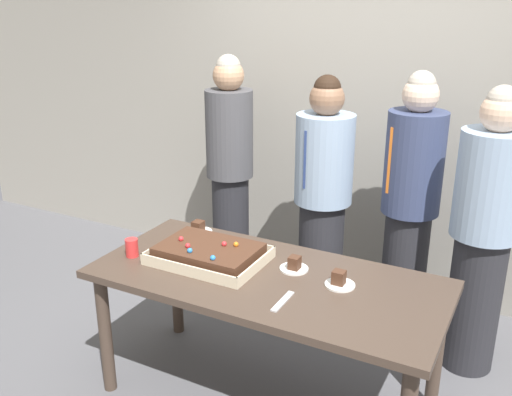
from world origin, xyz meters
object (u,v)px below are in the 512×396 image
object	(u,v)px
sheet_cake	(209,253)
drink_cup_nearest	(132,248)
person_far_right_suit	(484,232)
plated_slice_far_left	(199,229)
party_table	(267,292)
plated_slice_near_left	(339,281)
cake_server_utensil	(283,301)
plated_slice_near_right	(294,266)
person_green_shirt_behind	(410,204)
person_striped_tie_right	(323,199)
person_serving_front	(230,172)

from	to	relation	value
sheet_cake	drink_cup_nearest	world-z (taller)	sheet_cake
drink_cup_nearest	person_far_right_suit	world-z (taller)	person_far_right_suit
plated_slice_far_left	person_far_right_suit	size ratio (longest dim) A/B	0.09
party_table	plated_slice_near_left	bearing A→B (deg)	11.42
cake_server_utensil	person_far_right_suit	distance (m)	1.29
plated_slice_near_left	drink_cup_nearest	xyz separation A→B (m)	(-1.12, -0.21, 0.02)
plated_slice_near_left	plated_slice_near_right	world-z (taller)	plated_slice_near_left
person_green_shirt_behind	person_far_right_suit	size ratio (longest dim) A/B	1.02
plated_slice_near_right	person_far_right_suit	bearing A→B (deg)	41.17
plated_slice_near_left	drink_cup_nearest	size ratio (longest dim) A/B	1.50
plated_slice_near_left	plated_slice_far_left	distance (m)	1.00
drink_cup_nearest	cake_server_utensil	bearing A→B (deg)	-4.04
sheet_cake	person_far_right_suit	bearing A→B (deg)	33.18
plated_slice_near_left	person_far_right_suit	bearing A→B (deg)	54.05
plated_slice_far_left	party_table	bearing A→B (deg)	-26.59
person_striped_tie_right	person_far_right_suit	world-z (taller)	person_far_right_suit
plated_slice_far_left	person_serving_front	bearing A→B (deg)	106.38
drink_cup_nearest	sheet_cake	bearing A→B (deg)	20.17
person_far_right_suit	person_striped_tie_right	bearing A→B (deg)	-40.15
sheet_cake	person_serving_front	distance (m)	1.16
cake_server_utensil	person_serving_front	xyz separation A→B (m)	(-1.02, 1.26, 0.15)
plated_slice_near_right	person_serving_front	distance (m)	1.32
party_table	plated_slice_far_left	world-z (taller)	plated_slice_far_left
sheet_cake	person_far_right_suit	world-z (taller)	person_far_right_suit
person_green_shirt_behind	person_serving_front	bearing A→B (deg)	-52.09
party_table	cake_server_utensil	size ratio (longest dim) A/B	9.00
sheet_cake	cake_server_utensil	xyz separation A→B (m)	(0.54, -0.21, -0.04)
plated_slice_near_right	party_table	bearing A→B (deg)	-127.46
plated_slice_far_left	person_striped_tie_right	distance (m)	0.85
plated_slice_near_left	person_green_shirt_behind	world-z (taller)	person_green_shirt_behind
person_green_shirt_behind	plated_slice_far_left	bearing A→B (deg)	-17.03
party_table	person_green_shirt_behind	xyz separation A→B (m)	(0.46, 1.05, 0.22)
person_far_right_suit	plated_slice_near_right	bearing A→B (deg)	8.00
party_table	sheet_cake	xyz separation A→B (m)	(-0.36, 0.01, 0.13)
plated_slice_near_right	cake_server_utensil	bearing A→B (deg)	-74.91
plated_slice_far_left	person_green_shirt_behind	size ratio (longest dim) A/B	0.09
party_table	person_green_shirt_behind	bearing A→B (deg)	66.20
person_far_right_suit	person_green_shirt_behind	bearing A→B (deg)	-57.02
plated_slice_near_left	person_green_shirt_behind	bearing A→B (deg)	83.99
drink_cup_nearest	person_green_shirt_behind	distance (m)	1.71
person_serving_front	person_far_right_suit	world-z (taller)	person_serving_front
plated_slice_far_left	person_serving_front	size ratio (longest dim) A/B	0.09
sheet_cake	person_striped_tie_right	bearing A→B (deg)	74.11
person_serving_front	person_green_shirt_behind	world-z (taller)	person_serving_front
plated_slice_far_left	cake_server_utensil	bearing A→B (deg)	-32.55
plated_slice_near_left	drink_cup_nearest	world-z (taller)	drink_cup_nearest
sheet_cake	cake_server_utensil	distance (m)	0.58
drink_cup_nearest	person_green_shirt_behind	xyz separation A→B (m)	(1.22, 1.19, 0.08)
person_green_shirt_behind	plated_slice_near_right	bearing A→B (deg)	16.59
person_green_shirt_behind	person_far_right_suit	xyz separation A→B (m)	(0.46, -0.20, -0.02)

